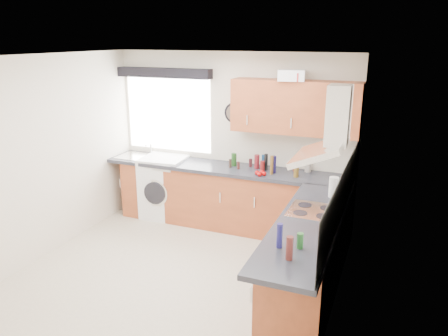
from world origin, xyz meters
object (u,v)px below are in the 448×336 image
at_px(oven, 311,253).
at_px(washing_machine, 165,187).
at_px(extractor_hood, 329,133).
at_px(upper_cabinets, 295,107).

relative_size(oven, washing_machine, 0.90).
bearing_deg(extractor_hood, oven, 180.00).
distance_m(extractor_hood, washing_machine, 3.15).
relative_size(upper_cabinets, washing_machine, 1.81).
relative_size(oven, upper_cabinets, 0.50).
distance_m(oven, upper_cabinets, 1.99).
bearing_deg(washing_machine, extractor_hood, -29.45).
bearing_deg(washing_machine, upper_cabinets, -1.23).
height_order(extractor_hood, upper_cabinets, upper_cabinets).
xyz_separation_m(extractor_hood, washing_machine, (-2.60, 1.22, -1.30)).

